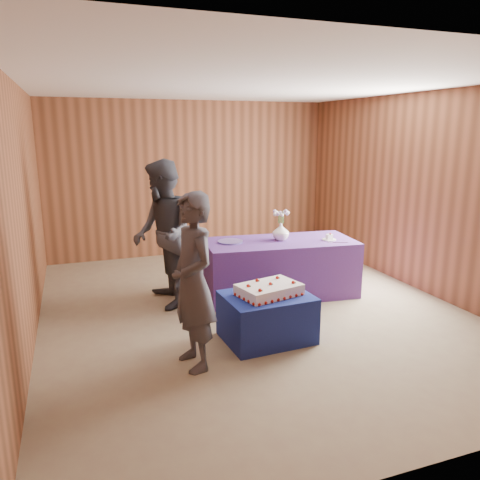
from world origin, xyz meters
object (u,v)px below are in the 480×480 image
vase (281,232)px  guest_right (163,234)px  guest_left (193,282)px  cake_table (267,317)px  sheet_cake (269,290)px  serving_table (280,268)px

vase → guest_right: 1.57m
guest_left → guest_right: bearing=169.1°
cake_table → vase: size_ratio=3.88×
sheet_cake → guest_right: (-0.85, 1.38, 0.37)m
vase → guest_right: size_ratio=0.13×
serving_table → guest_right: 1.65m
cake_table → vase: vase is taller
cake_table → sheet_cake: size_ratio=1.21×
sheet_cake → vase: 1.51m
cake_table → guest_left: 1.09m
serving_table → vase: vase is taller
cake_table → sheet_cake: 0.31m
guest_right → guest_left: bearing=-2.7°
cake_table → guest_left: guest_left is taller
sheet_cake → vase: bearing=47.3°
cake_table → sheet_cake: (0.02, 0.00, 0.31)m
guest_left → vase: bearing=125.2°
cake_table → guest_left: bearing=-164.1°
guest_right → serving_table: bearing=84.3°
serving_table → sheet_cake: size_ratio=2.69×
cake_table → guest_right: (-0.82, 1.38, 0.68)m
sheet_cake → guest_left: guest_left is taller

